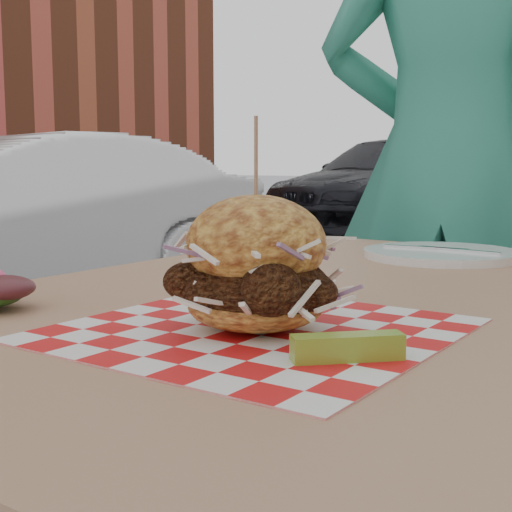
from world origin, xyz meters
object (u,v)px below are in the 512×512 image
(diner, at_px, (449,164))
(car_dark, at_px, (394,184))
(car_white, at_px, (20,217))
(sandwich, at_px, (256,271))
(patio_table, at_px, (330,351))

(diner, distance_m, car_dark, 8.07)
(car_white, relative_size, sandwich, 16.05)
(car_white, distance_m, sandwich, 4.36)
(car_dark, xyz_separation_m, patio_table, (3.56, -8.24, 0.05))
(diner, height_order, sandwich, diner)
(car_white, bearing_deg, patio_table, -17.17)
(car_dark, bearing_deg, sandwich, -58.14)
(car_dark, bearing_deg, car_white, -81.19)
(car_white, relative_size, patio_table, 2.79)
(diner, bearing_deg, car_white, -34.13)
(diner, height_order, car_white, diner)
(car_white, distance_m, car_dark, 6.04)
(diner, distance_m, sandwich, 1.18)
(car_dark, height_order, patio_table, car_dark)
(car_white, height_order, car_dark, car_dark)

